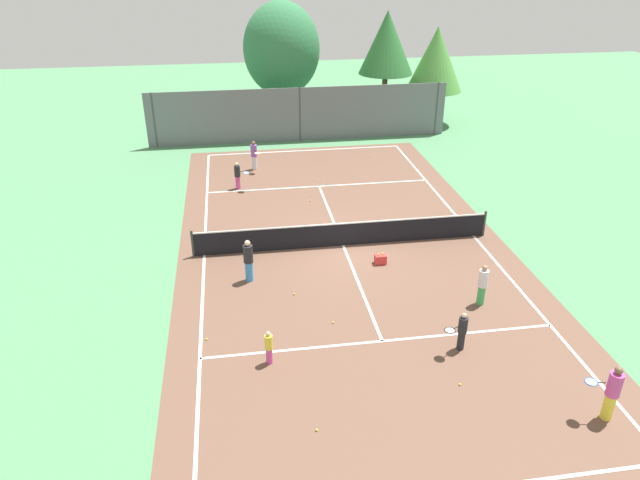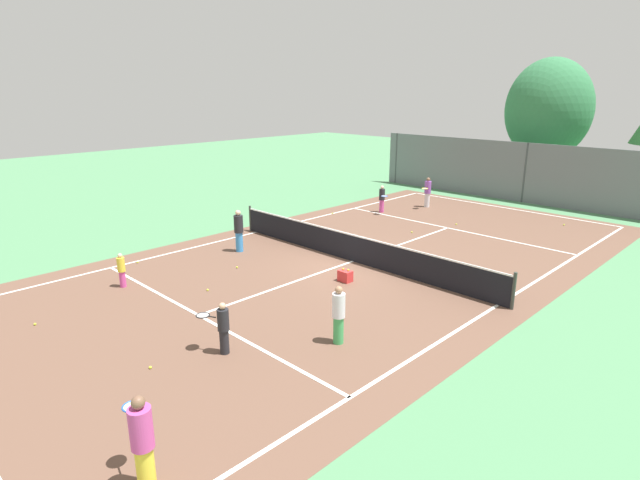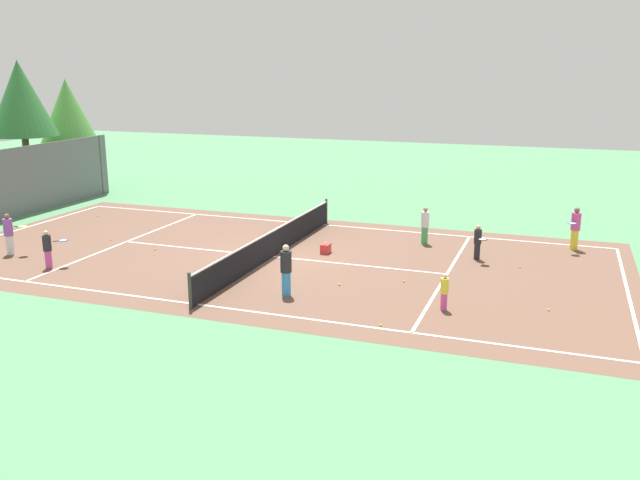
{
  "view_description": "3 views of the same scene",
  "coord_description": "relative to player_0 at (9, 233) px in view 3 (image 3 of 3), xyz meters",
  "views": [
    {
      "loc": [
        -4.12,
        -20.55,
        10.99
      ],
      "look_at": [
        -1.05,
        -0.68,
        0.67
      ],
      "focal_mm": 33.07,
      "sensor_mm": 36.0,
      "label": 1
    },
    {
      "loc": [
        11.32,
        -13.15,
        5.94
      ],
      "look_at": [
        -0.95,
        -0.72,
        0.75
      ],
      "focal_mm": 28.66,
      "sensor_mm": 36.0,
      "label": 2
    },
    {
      "loc": [
        -21.89,
        -9.78,
        6.78
      ],
      "look_at": [
        0.52,
        -1.65,
        0.66
      ],
      "focal_mm": 37.87,
      "sensor_mm": 36.0,
      "label": 3
    }
  ],
  "objects": [
    {
      "name": "player_0",
      "position": [
        0.0,
        0.0,
        0.0
      ],
      "size": [
        0.54,
        0.91,
        1.55
      ],
      "color": "silver",
      "rests_on": "ground_plane"
    },
    {
      "name": "tree_2",
      "position": [
        12.05,
        7.0,
        3.37
      ],
      "size": [
        3.57,
        3.57,
        6.17
      ],
      "color": "brown",
      "rests_on": "ground_plane"
    },
    {
      "name": "tree_0",
      "position": [
        8.82,
        7.12,
        4.41
      ],
      "size": [
        3.42,
        3.42,
        7.14
      ],
      "color": "brown",
      "rests_on": "ground_plane"
    },
    {
      "name": "player_5",
      "position": [
        -0.47,
        -16.22,
        -0.24
      ],
      "size": [
        0.23,
        0.23,
        1.1
      ],
      "color": "#D14799",
      "rests_on": "ground_plane"
    },
    {
      "name": "player_3",
      "position": [
        5.22,
        -16.45,
        -0.14
      ],
      "size": [
        0.84,
        0.58,
        1.27
      ],
      "color": "#232328",
      "rests_on": "ground_plane"
    },
    {
      "name": "tennis_ball_7",
      "position": [
        -2.44,
        -4.6,
        -0.77
      ],
      "size": [
        0.07,
        0.07,
        0.07
      ],
      "primitive_type": "sphere",
      "color": "#CCE533",
      "rests_on": "ground_plane"
    },
    {
      "name": "tennis_ball_1",
      "position": [
        6.54,
        1.16,
        -0.77
      ],
      "size": [
        0.07,
        0.07,
        0.07
      ],
      "primitive_type": "sphere",
      "color": "#CCE533",
      "rests_on": "ground_plane"
    },
    {
      "name": "player_2",
      "position": [
        7.89,
        -19.75,
        0.05
      ],
      "size": [
        0.93,
        0.52,
        1.64
      ],
      "color": "yellow",
      "rests_on": "ground_plane"
    },
    {
      "name": "ground_plane",
      "position": [
        3.02,
        -9.34,
        -0.8
      ],
      "size": [
        80.0,
        80.0,
        0.0
      ],
      "primitive_type": "plane",
      "color": "#4C8456"
    },
    {
      "name": "tennis_ball_0",
      "position": [
        0.66,
        -12.7,
        -0.77
      ],
      "size": [
        0.07,
        0.07,
        0.07
      ],
      "primitive_type": "sphere",
      "color": "#CCE533",
      "rests_on": "ground_plane"
    },
    {
      "name": "ball_crate",
      "position": [
        4.14,
        -11.0,
        -0.62
      ],
      "size": [
        0.43,
        0.31,
        0.43
      ],
      "color": "red",
      "rests_on": "ground_plane"
    },
    {
      "name": "tennis_ball_6",
      "position": [
        -2.29,
        -14.85,
        -0.77
      ],
      "size": [
        0.07,
        0.07,
        0.07
      ],
      "primitive_type": "sphere",
      "color": "#CCE533",
      "rests_on": "ground_plane"
    },
    {
      "name": "player_1",
      "position": [
        -0.94,
        -2.61,
        -0.1
      ],
      "size": [
        0.79,
        0.72,
        1.35
      ],
      "color": "#D14799",
      "rests_on": "ground_plane"
    },
    {
      "name": "tennis_ball_2",
      "position": [
        2.35,
        -4.71,
        -0.77
      ],
      "size": [
        0.07,
        0.07,
        0.07
      ],
      "primitive_type": "sphere",
      "color": "#CCE533",
      "rests_on": "ground_plane"
    },
    {
      "name": "tennis_ball_4",
      "position": [
        4.65,
        -18.01,
        -0.77
      ],
      "size": [
        0.07,
        0.07,
        0.07
      ],
      "primitive_type": "sphere",
      "color": "#CCE533",
      "rests_on": "ground_plane"
    },
    {
      "name": "tennis_ball_8",
      "position": [
        1.7,
        -14.57,
        -0.77
      ],
      "size": [
        0.07,
        0.07,
        0.07
      ],
      "primitive_type": "sphere",
      "color": "#CCE533",
      "rests_on": "ground_plane"
    },
    {
      "name": "court_surface",
      "position": [
        3.02,
        -9.34,
        -0.8
      ],
      "size": [
        13.0,
        25.0,
        0.01
      ],
      "color": "brown",
      "rests_on": "ground_plane"
    },
    {
      "name": "tennis_ball_3",
      "position": [
        0.49,
        -19.07,
        -0.77
      ],
      "size": [
        0.07,
        0.07,
        0.07
      ],
      "primitive_type": "sphere",
      "color": "#CCE533",
      "rests_on": "ground_plane"
    },
    {
      "name": "tennis_ball_5",
      "position": [
        3.02,
        -2.19,
        -0.77
      ],
      "size": [
        0.07,
        0.07,
        0.07
      ],
      "primitive_type": "sphere",
      "color": "#CCE533",
      "rests_on": "ground_plane"
    },
    {
      "name": "player_4",
      "position": [
        6.79,
        -14.2,
        -0.04
      ],
      "size": [
        0.32,
        0.32,
        1.48
      ],
      "color": "#3FA559",
      "rests_on": "ground_plane"
    },
    {
      "name": "player_6",
      "position": [
        -0.82,
        -11.47,
        0.02
      ],
      "size": [
        0.34,
        0.34,
        1.61
      ],
      "color": "#388CD8",
      "rests_on": "ground_plane"
    },
    {
      "name": "tennis_net",
      "position": [
        3.02,
        -9.34,
        -0.29
      ],
      "size": [
        11.9,
        0.1,
        1.1
      ],
      "color": "#333833",
      "rests_on": "ground_plane"
    }
  ]
}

